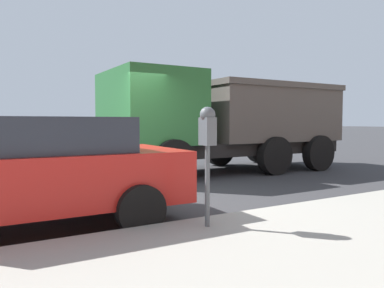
{
  "coord_description": "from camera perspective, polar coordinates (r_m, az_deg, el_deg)",
  "views": [
    {
      "loc": [
        -6.47,
        2.48,
        1.43
      ],
      "look_at": [
        -2.6,
        0.25,
        1.17
      ],
      "focal_mm": 35.0,
      "sensor_mm": 36.0,
      "label": 1
    }
  ],
  "objects": [
    {
      "name": "parking_meter",
      "position": [
        4.56,
        2.37,
        1.3
      ],
      "size": [
        0.21,
        0.19,
        1.47
      ],
      "color": "#4C5156",
      "rests_on": "sidewalk"
    },
    {
      "name": "car_red",
      "position": [
        5.44,
        -24.83,
        -3.63
      ],
      "size": [
        2.19,
        4.39,
        1.49
      ],
      "rotation": [
        0.0,
        0.0,
        -0.01
      ],
      "color": "#B21E19",
      "rests_on": "ground_plane"
    },
    {
      "name": "ground_plane",
      "position": [
        7.07,
        -8.93,
        -8.34
      ],
      "size": [
        220.0,
        220.0,
        0.0
      ],
      "primitive_type": "plane",
      "color": "#333335"
    },
    {
      "name": "dump_truck",
      "position": [
        10.94,
        5.31,
        3.82
      ],
      "size": [
        2.98,
        6.95,
        2.71
      ],
      "rotation": [
        0.0,
        0.0,
        0.01
      ],
      "color": "black",
      "rests_on": "ground_plane"
    }
  ]
}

